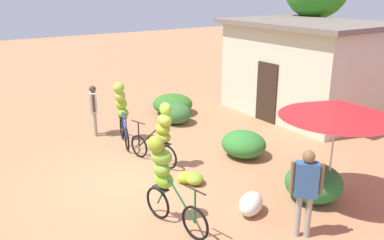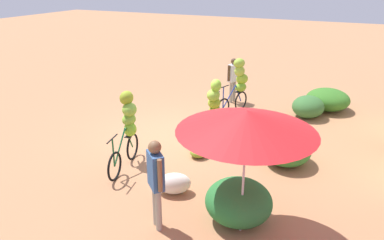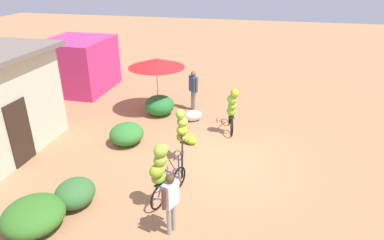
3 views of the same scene
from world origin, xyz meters
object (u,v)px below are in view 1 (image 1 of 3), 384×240
at_px(banana_pile_on_ground, 191,178).
at_px(produce_sack, 251,204).
at_px(bicycle_leftmost, 121,107).
at_px(person_bystander, 306,185).
at_px(person_vendor, 94,106).
at_px(building_low, 304,68).
at_px(bicycle_center_loaded, 165,174).
at_px(bicycle_near_pile, 162,130).
at_px(market_umbrella, 337,108).

relative_size(banana_pile_on_ground, produce_sack, 0.93).
xyz_separation_m(bicycle_leftmost, person_bystander, (6.29, 0.62, 0.01)).
bearing_deg(banana_pile_on_ground, person_vendor, -171.93).
height_order(building_low, bicycle_center_loaded, building_low).
relative_size(bicycle_center_loaded, banana_pile_on_ground, 2.70).
bearing_deg(banana_pile_on_ground, bicycle_leftmost, -178.02).
distance_m(bicycle_leftmost, person_vendor, 1.04).
xyz_separation_m(bicycle_center_loaded, produce_sack, (0.71, 1.57, -0.79)).
relative_size(building_low, produce_sack, 7.70).
distance_m(banana_pile_on_ground, person_vendor, 4.44).
bearing_deg(banana_pile_on_ground, building_low, 110.35).
distance_m(bicycle_leftmost, bicycle_center_loaded, 4.64).
bearing_deg(building_low, bicycle_near_pile, -79.73).
height_order(market_umbrella, banana_pile_on_ground, market_umbrella).
height_order(person_vendor, person_bystander, person_bystander).
xyz_separation_m(bicycle_near_pile, person_bystander, (4.09, 0.56, 0.07)).
bearing_deg(bicycle_leftmost, bicycle_near_pile, 1.48).
bearing_deg(produce_sack, bicycle_leftmost, -175.92).
bearing_deg(bicycle_center_loaded, person_vendor, 172.57).
xyz_separation_m(bicycle_leftmost, produce_sack, (5.19, 0.37, -0.81)).
bearing_deg(market_umbrella, banana_pile_on_ground, -141.42).
relative_size(market_umbrella, person_bystander, 1.34).
relative_size(bicycle_center_loaded, person_vendor, 1.12).
relative_size(bicycle_center_loaded, person_bystander, 1.03).
xyz_separation_m(person_vendor, person_bystander, (7.20, 1.11, 0.09)).
height_order(market_umbrella, bicycle_leftmost, market_umbrella).
bearing_deg(person_vendor, bicycle_leftmost, 28.55).
bearing_deg(person_bystander, banana_pile_on_ground, -170.20).
distance_m(building_low, market_umbrella, 6.57).
height_order(bicycle_leftmost, bicycle_near_pile, bicycle_leftmost).
height_order(market_umbrella, person_bystander, market_umbrella).
distance_m(bicycle_near_pile, bicycle_center_loaded, 2.60).
bearing_deg(bicycle_center_loaded, produce_sack, 65.70).
xyz_separation_m(building_low, banana_pile_on_ground, (2.38, -6.42, -1.52)).
xyz_separation_m(bicycle_leftmost, bicycle_center_loaded, (4.48, -1.20, -0.02)).
relative_size(person_vendor, person_bystander, 0.92).
distance_m(bicycle_center_loaded, produce_sack, 1.89).
bearing_deg(produce_sack, person_bystander, 12.54).
relative_size(bicycle_near_pile, person_vendor, 1.08).
height_order(banana_pile_on_ground, person_vendor, person_vendor).
height_order(bicycle_center_loaded, produce_sack, bicycle_center_loaded).
bearing_deg(person_vendor, banana_pile_on_ground, 8.07).
relative_size(banana_pile_on_ground, person_vendor, 0.42).
bearing_deg(bicycle_leftmost, building_low, 81.03).
xyz_separation_m(building_low, person_vendor, (-1.94, -7.03, -0.70)).
bearing_deg(person_bystander, bicycle_center_loaded, -135.01).
height_order(bicycle_leftmost, person_vendor, bicycle_leftmost).
relative_size(bicycle_near_pile, produce_sack, 2.42).
distance_m(bicycle_leftmost, banana_pile_on_ground, 3.53).
distance_m(building_low, banana_pile_on_ground, 7.01).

